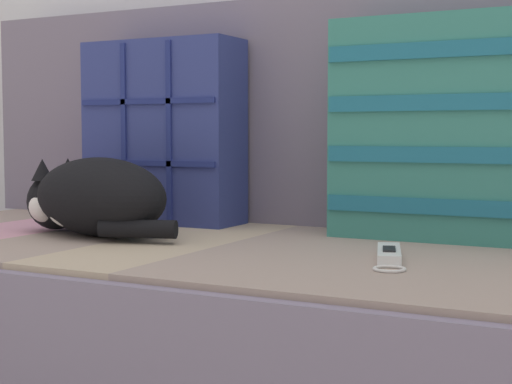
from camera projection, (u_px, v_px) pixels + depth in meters
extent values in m
cube|color=slate|center=(287.00, 301.00, 1.42)|extent=(1.93, 0.81, 0.18)
cube|color=#C6899E|center=(24.00, 229.00, 1.68)|extent=(0.21, 0.73, 0.01)
cube|color=gray|center=(100.00, 235.00, 1.59)|extent=(0.21, 0.73, 0.01)
cube|color=tan|center=(186.00, 241.00, 1.49)|extent=(0.21, 0.73, 0.01)
cube|color=gray|center=(283.00, 249.00, 1.40)|extent=(0.21, 0.73, 0.01)
cube|color=gray|center=(394.00, 257.00, 1.30)|extent=(0.21, 0.73, 0.01)
cube|color=slate|center=(355.00, 112.00, 1.70)|extent=(1.93, 0.14, 0.50)
cube|color=navy|center=(164.00, 132.00, 1.76)|extent=(0.36, 0.13, 0.41)
cube|color=navy|center=(146.00, 163.00, 1.70)|extent=(0.35, 0.01, 0.01)
cube|color=navy|center=(124.00, 132.00, 1.73)|extent=(0.01, 0.01, 0.39)
cube|color=navy|center=(146.00, 101.00, 1.69)|extent=(0.35, 0.01, 0.01)
cube|color=navy|center=(169.00, 132.00, 1.67)|extent=(0.01, 0.01, 0.39)
cube|color=#337A70|center=(458.00, 129.00, 1.46)|extent=(0.47, 0.13, 0.42)
cube|color=#1E667F|center=(448.00, 207.00, 1.41)|extent=(0.46, 0.01, 0.03)
cube|color=#1E667F|center=(449.00, 155.00, 1.40)|extent=(0.46, 0.01, 0.03)
cube|color=#1E667F|center=(450.00, 102.00, 1.39)|extent=(0.46, 0.01, 0.03)
cube|color=#1E667F|center=(451.00, 49.00, 1.39)|extent=(0.46, 0.01, 0.03)
ellipsoid|color=black|center=(100.00, 197.00, 1.53)|extent=(0.35, 0.23, 0.15)
sphere|color=black|center=(56.00, 201.00, 1.61)|extent=(0.12, 0.12, 0.12)
sphere|color=white|center=(45.00, 207.00, 1.58)|extent=(0.06, 0.06, 0.06)
ellipsoid|color=white|center=(68.00, 209.00, 1.51)|extent=(0.10, 0.04, 0.07)
cylinder|color=black|center=(138.00, 229.00, 1.43)|extent=(0.15, 0.08, 0.03)
cone|color=black|center=(42.00, 170.00, 1.58)|extent=(0.04, 0.04, 0.04)
cone|color=black|center=(68.00, 169.00, 1.63)|extent=(0.04, 0.04, 0.04)
cube|color=white|center=(389.00, 254.00, 1.24)|extent=(0.08, 0.16, 0.02)
cube|color=black|center=(389.00, 249.00, 1.23)|extent=(0.04, 0.06, 0.00)
cube|color=black|center=(389.00, 248.00, 1.31)|extent=(0.03, 0.02, 0.02)
torus|color=silver|center=(389.00, 269.00, 1.15)|extent=(0.06, 0.06, 0.01)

